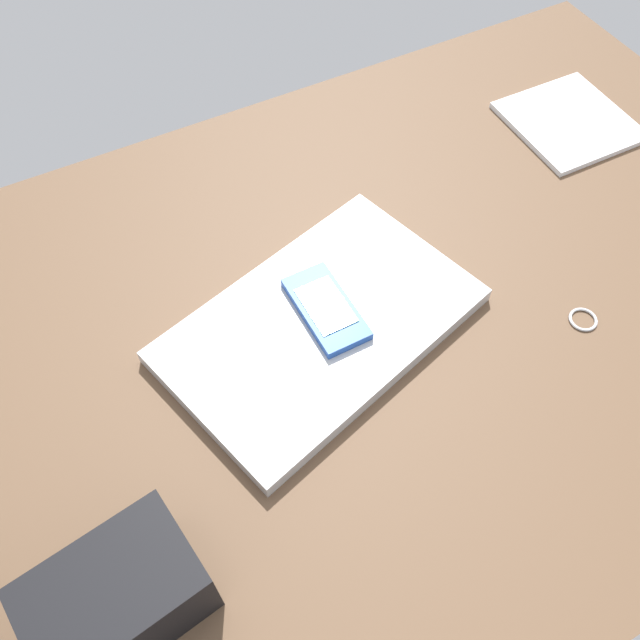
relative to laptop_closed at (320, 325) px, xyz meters
The scene contains 6 objects.
desk_surface 7.96cm from the laptop_closed, behind, with size 120.00×80.00×3.00cm, color brown.
laptop_closed is the anchor object (origin of this frame).
cell_phone_on_laptop 2.06cm from the laptop_closed, 146.18° to the right, with size 5.61×11.32×1.23cm.
key_ring 29.85cm from the laptop_closed, 154.75° to the left, with size 3.23×3.23×0.36cm, color silver.
desk_organizer 33.99cm from the laptop_closed, 32.52° to the left, with size 13.96×9.32×8.15cm, color black.
notepad 49.66cm from the laptop_closed, 162.86° to the right, with size 15.76×16.19×0.80cm, color white.
Camera 1 is at (27.16, 36.58, 66.46)cm, focal length 38.10 mm.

